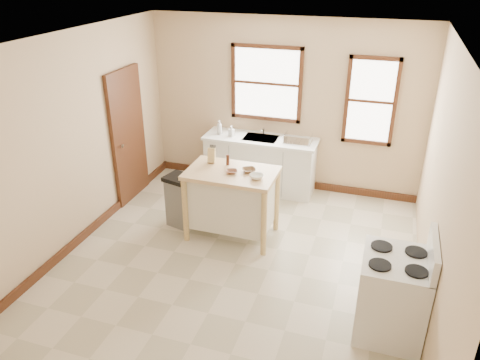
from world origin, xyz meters
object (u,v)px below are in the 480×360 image
knife_block (212,156)px  trash_bin (181,201)px  soap_bottle_b (231,131)px  dish_rack (298,139)px  bowl_a (232,172)px  gas_stove (394,285)px  bowl_c (256,177)px  kitchen_island (232,204)px  soap_bottle_a (219,127)px  pepper_grinder (228,160)px  bowl_b (249,170)px

knife_block → trash_bin: knife_block is taller
soap_bottle_b → dish_rack: bearing=16.9°
bowl_a → trash_bin: size_ratio=0.20×
trash_bin → gas_stove: 3.26m
bowl_c → soap_bottle_b: bearing=119.2°
soap_bottle_b → gas_stove: bearing=-32.0°
kitchen_island → bowl_c: (0.38, -0.11, 0.53)m
soap_bottle_a → dish_rack: size_ratio=0.54×
trash_bin → kitchen_island: bearing=11.5°
gas_stove → knife_block: bearing=149.8°
soap_bottle_a → pepper_grinder: size_ratio=1.57×
bowl_c → bowl_b: bearing=132.0°
kitchen_island → bowl_b: bowl_b is taller
soap_bottle_a → soap_bottle_b: size_ratio=1.34×
soap_bottle_b → dish_rack: 1.10m
soap_bottle_b → bowl_b: size_ratio=0.98×
soap_bottle_a → bowl_a: soap_bottle_a is taller
pepper_grinder → gas_stove: 2.77m
dish_rack → knife_block: 1.64m
soap_bottle_b → kitchen_island: size_ratio=0.15×
knife_block → gas_stove: size_ratio=0.17×
bowl_c → dish_rack: bearing=82.8°
knife_block → bowl_c: knife_block is taller
kitchen_island → gas_stove: gas_stove is taller
kitchen_island → pepper_grinder: bearing=122.9°
soap_bottle_a → pepper_grinder: soap_bottle_a is taller
soap_bottle_a → kitchen_island: size_ratio=0.19×
kitchen_island → dish_rack: bearing=69.4°
knife_block → bowl_b: size_ratio=1.11×
pepper_grinder → bowl_a: bearing=-59.9°
soap_bottle_a → bowl_c: (1.11, -1.62, -0.02)m
soap_bottle_a → gas_stove: 4.05m
trash_bin → gas_stove: (2.98, -1.32, 0.20)m
soap_bottle_b → bowl_b: 1.59m
soap_bottle_a → gas_stove: gas_stove is taller
dish_rack → trash_bin: size_ratio=0.56×
trash_bin → bowl_c: bearing=6.9°
soap_bottle_a → bowl_c: size_ratio=1.30×
bowl_c → bowl_a: bearing=170.1°
dish_rack → bowl_b: 1.52m
pepper_grinder → bowl_c: 0.59m
knife_block → bowl_a: size_ratio=1.31×
knife_block → pepper_grinder: size_ratio=1.33×
bowl_a → soap_bottle_b: bearing=109.0°
dish_rack → trash_bin: (-1.39, -1.50, -0.58)m
soap_bottle_a → trash_bin: 1.60m
bowl_c → gas_stove: (1.80, -1.17, -0.43)m
soap_bottle_b → trash_bin: size_ratio=0.23×
dish_rack → pepper_grinder: pepper_grinder is taller
soap_bottle_a → pepper_grinder: (0.61, -1.31, 0.03)m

